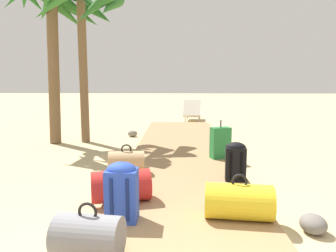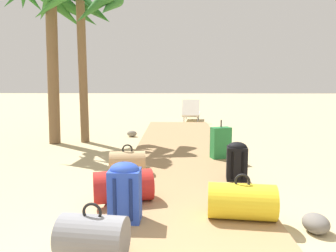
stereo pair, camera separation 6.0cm
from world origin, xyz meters
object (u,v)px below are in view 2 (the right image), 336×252
object	(u,v)px
duffel_bag_yellow	(242,201)
duffel_bag_tan	(128,162)
duffel_bag_red	(123,186)
suitcase_green	(221,143)
palm_tree_near_left	(78,14)
backpack_black	(237,160)
lounge_chair	(191,113)
backpack_blue	(125,190)
duffel_bag_grey	(93,237)
palm_tree_far_left	(50,4)

from	to	relation	value
duffel_bag_yellow	duffel_bag_tan	xyz separation A→B (m)	(-1.42, 1.63, -0.01)
duffel_bag_red	duffel_bag_tan	bearing A→B (deg)	95.53
suitcase_green	palm_tree_near_left	world-z (taller)	palm_tree_near_left
duffel_bag_red	backpack_black	xyz separation A→B (m)	(1.51, 0.88, 0.10)
backpack_black	lounge_chair	world-z (taller)	lounge_chair
duffel_bag_red	duffel_bag_tan	xyz separation A→B (m)	(-0.11, 1.17, -0.01)
backpack_blue	palm_tree_near_left	world-z (taller)	palm_tree_near_left
duffel_bag_grey	palm_tree_far_left	xyz separation A→B (m)	(-2.18, 5.23, 2.97)
palm_tree_near_left	palm_tree_far_left	world-z (taller)	palm_tree_far_left
duffel_bag_grey	backpack_blue	xyz separation A→B (m)	(0.16, 0.71, 0.14)
duffel_bag_tan	palm_tree_near_left	xyz separation A→B (m)	(-1.50, 2.85, 2.75)
suitcase_green	duffel_bag_tan	distance (m)	1.89
suitcase_green	backpack_blue	world-z (taller)	suitcase_green
duffel_bag_tan	lounge_chair	world-z (taller)	lounge_chair
palm_tree_near_left	lounge_chair	distance (m)	5.63
duffel_bag_tan	palm_tree_far_left	distance (m)	4.62
backpack_blue	duffel_bag_tan	bearing A→B (deg)	97.25
duffel_bag_grey	lounge_chair	size ratio (longest dim) A/B	0.38
backpack_black	duffel_bag_tan	world-z (taller)	backpack_black
duffel_bag_yellow	palm_tree_far_left	xyz separation A→B (m)	(-3.54, 4.45, 2.96)
backpack_black	palm_tree_far_left	xyz separation A→B (m)	(-3.74, 3.12, 2.86)
duffel_bag_yellow	duffel_bag_red	size ratio (longest dim) A/B	0.96
backpack_black	palm_tree_far_left	distance (m)	5.65
backpack_blue	palm_tree_far_left	bearing A→B (deg)	117.29
duffel_bag_grey	lounge_chair	xyz separation A→B (m)	(1.28, 9.31, 0.07)
palm_tree_near_left	lounge_chair	xyz separation A→B (m)	(2.84, 4.05, -2.68)
palm_tree_near_left	suitcase_green	bearing A→B (deg)	-30.55
duffel_bag_grey	palm_tree_far_left	distance (m)	6.40
duffel_bag_tan	suitcase_green	bearing A→B (deg)	33.25
duffel_bag_red	backpack_blue	bearing A→B (deg)	-79.02
duffel_bag_yellow	duffel_bag_red	distance (m)	1.39
duffel_bag_red	palm_tree_far_left	distance (m)	5.45
backpack_black	duffel_bag_tan	size ratio (longest dim) A/B	0.95
duffel_bag_tan	lounge_chair	distance (m)	7.03
duffel_bag_yellow	palm_tree_near_left	world-z (taller)	palm_tree_near_left
backpack_black	lounge_chair	xyz separation A→B (m)	(-0.28, 7.19, -0.04)
duffel_bag_red	backpack_blue	xyz separation A→B (m)	(0.10, -0.53, 0.14)
lounge_chair	backpack_blue	bearing A→B (deg)	-97.45
duffel_bag_tan	palm_tree_far_left	size ratio (longest dim) A/B	0.14
backpack_blue	lounge_chair	size ratio (longest dim) A/B	0.40
palm_tree_far_left	lounge_chair	xyz separation A→B (m)	(3.46, 4.08, -2.90)
duffel_bag_red	palm_tree_far_left	xyz separation A→B (m)	(-2.23, 3.99, 2.96)
backpack_blue	duffel_bag_tan	size ratio (longest dim) A/B	1.06
duffel_bag_grey	suitcase_green	xyz separation A→B (m)	(1.52, 3.44, 0.11)
backpack_black	duffel_bag_yellow	bearing A→B (deg)	-98.51
backpack_blue	duffel_bag_tan	distance (m)	1.72
duffel_bag_grey	duffel_bag_yellow	distance (m)	1.57
duffel_bag_yellow	backpack_blue	bearing A→B (deg)	-176.51
backpack_blue	backpack_black	size ratio (longest dim) A/B	1.11
backpack_blue	palm_tree_near_left	bearing A→B (deg)	110.64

